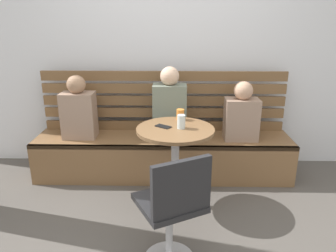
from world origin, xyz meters
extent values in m
plane|color=#514C47|center=(0.00, 0.00, 0.00)|extent=(8.00, 8.00, 0.00)
cube|color=silver|center=(0.00, 1.64, 1.45)|extent=(5.20, 0.10, 2.90)
cube|color=brown|center=(0.00, 1.20, 0.22)|extent=(2.70, 0.52, 0.44)
cube|color=brown|center=(0.00, 0.96, 0.42)|extent=(2.70, 0.04, 0.04)
cube|color=brown|center=(0.00, 1.44, 0.49)|extent=(2.65, 0.04, 0.10)
cube|color=brown|center=(0.00, 1.44, 0.64)|extent=(2.65, 0.04, 0.10)
cube|color=brown|center=(0.00, 1.44, 0.78)|extent=(2.65, 0.04, 0.10)
cube|color=brown|center=(0.00, 1.44, 0.92)|extent=(2.65, 0.04, 0.10)
cube|color=brown|center=(0.00, 1.44, 1.05)|extent=(2.65, 0.04, 0.10)
cylinder|color=#ADADB2|center=(0.13, 0.63, 0.01)|extent=(0.44, 0.44, 0.02)
cylinder|color=#ADADB2|center=(0.13, 0.63, 0.37)|extent=(0.07, 0.07, 0.69)
cylinder|color=brown|center=(0.13, 0.63, 0.72)|extent=(0.68, 0.68, 0.03)
cylinder|color=#ADADB2|center=(0.09, -0.12, 0.23)|extent=(0.05, 0.05, 0.45)
cube|color=#232326|center=(0.09, -0.12, 0.47)|extent=(0.54, 0.54, 0.04)
cube|color=#232326|center=(0.17, -0.27, 0.67)|extent=(0.37, 0.22, 0.36)
cube|color=slate|center=(0.07, 1.18, 0.72)|extent=(0.34, 0.22, 0.57)
sphere|color=#DBB293|center=(0.07, 1.18, 1.10)|extent=(0.19, 0.19, 0.19)
cube|color=#9E7F6B|center=(-0.88, 1.20, 0.68)|extent=(0.34, 0.22, 0.48)
sphere|color=#A37A5B|center=(-0.88, 1.20, 1.01)|extent=(0.19, 0.19, 0.19)
cube|color=#9E7F6B|center=(0.81, 1.17, 0.65)|extent=(0.34, 0.22, 0.43)
sphere|color=tan|center=(0.81, 1.17, 0.95)|extent=(0.19, 0.19, 0.19)
cylinder|color=silver|center=(0.18, 0.63, 0.80)|extent=(0.07, 0.07, 0.12)
cylinder|color=orange|center=(0.17, 0.88, 0.79)|extent=(0.07, 0.07, 0.10)
cube|color=black|center=(0.02, 0.67, 0.74)|extent=(0.15, 0.14, 0.01)
camera|label=1|loc=(0.12, -2.00, 1.65)|focal=34.51mm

